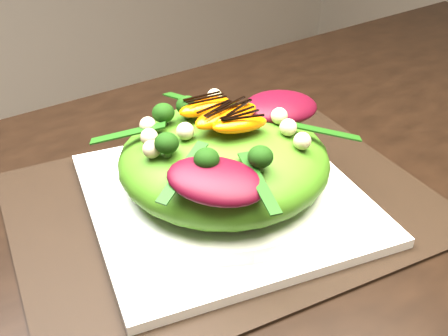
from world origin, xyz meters
TOP-DOWN VIEW (x-y plane):
  - dining_table at (0.00, 0.00)m, footprint 1.60×0.90m
  - placemat at (-0.12, 0.10)m, footprint 0.49×0.41m
  - plate_base at (-0.12, 0.10)m, footprint 0.34×0.34m
  - salad_bowl at (-0.12, 0.10)m, footprint 0.31×0.31m
  - lettuce_mound at (-0.12, 0.10)m, footprint 0.25×0.25m
  - radicchio_leaf at (-0.04, 0.10)m, footprint 0.10×0.07m
  - orange_segment at (-0.12, 0.13)m, footprint 0.06×0.03m
  - broccoli_floret at (-0.18, 0.12)m, footprint 0.04×0.04m
  - macadamia_nut at (-0.09, 0.05)m, footprint 0.02×0.02m
  - balsamic_drizzle at (-0.12, 0.13)m, footprint 0.04×0.01m

SIDE VIEW (x-z plane):
  - dining_table at x=0.00m, z-range 0.35..1.10m
  - placemat at x=-0.12m, z-range 0.75..0.75m
  - plate_base at x=-0.12m, z-range 0.75..0.76m
  - salad_bowl at x=-0.12m, z-range 0.76..0.78m
  - lettuce_mound at x=-0.12m, z-range 0.77..0.85m
  - radicchio_leaf at x=-0.04m, z-range 0.83..0.85m
  - macadamia_nut at x=-0.09m, z-range 0.84..0.86m
  - orange_segment at x=-0.12m, z-range 0.84..0.86m
  - broccoli_floret at x=-0.18m, z-range 0.84..0.87m
  - balsamic_drizzle at x=-0.12m, z-range 0.86..0.86m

